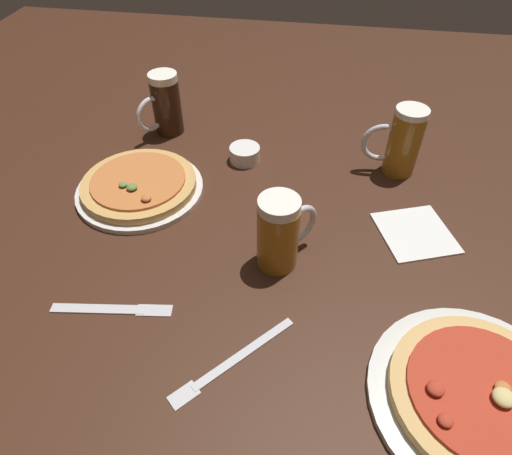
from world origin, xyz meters
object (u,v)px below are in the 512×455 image
(beer_mug_dark, at_px, (280,232))
(beer_mug_pale, at_px, (165,105))
(ramekin_sauce, at_px, (245,154))
(pizza_plate_near, at_px, (480,397))
(fork_left, at_px, (232,361))
(napkin_folded, at_px, (415,232))
(knife_right, at_px, (112,309))
(beer_mug_amber, at_px, (402,142))
(pizza_plate_far, at_px, (139,186))

(beer_mug_dark, xyz_separation_m, beer_mug_pale, (-0.34, 0.40, 0.00))
(beer_mug_pale, bearing_deg, ramekin_sauce, -23.19)
(pizza_plate_near, xyz_separation_m, fork_left, (-0.36, 0.00, -0.01))
(ramekin_sauce, distance_m, napkin_folded, 0.43)
(pizza_plate_near, height_order, knife_right, pizza_plate_near)
(beer_mug_dark, relative_size, fork_left, 0.82)
(beer_mug_pale, xyz_separation_m, fork_left, (0.30, -0.63, -0.07))
(beer_mug_amber, xyz_separation_m, ramekin_sauce, (-0.35, -0.02, -0.06))
(beer_mug_dark, distance_m, napkin_folded, 0.29)
(beer_mug_pale, bearing_deg, pizza_plate_near, -43.67)
(beer_mug_dark, bearing_deg, napkin_folded, 24.11)
(pizza_plate_near, bearing_deg, fork_left, 179.43)
(napkin_folded, bearing_deg, beer_mug_amber, 97.72)
(pizza_plate_far, bearing_deg, fork_left, -52.78)
(pizza_plate_near, distance_m, knife_right, 0.58)
(beer_mug_amber, distance_m, napkin_folded, 0.22)
(beer_mug_pale, bearing_deg, knife_right, -82.08)
(beer_mug_dark, distance_m, ramekin_sauce, 0.34)
(pizza_plate_far, xyz_separation_m, napkin_folded, (0.59, -0.04, -0.01))
(pizza_plate_far, xyz_separation_m, ramekin_sauce, (0.21, 0.16, 0.00))
(napkin_folded, relative_size, fork_left, 0.77)
(pizza_plate_near, height_order, beer_mug_amber, beer_mug_amber)
(beer_mug_amber, xyz_separation_m, knife_right, (-0.50, -0.49, -0.08))
(ramekin_sauce, height_order, napkin_folded, ramekin_sauce)
(ramekin_sauce, distance_m, knife_right, 0.49)
(pizza_plate_near, relative_size, pizza_plate_far, 1.13)
(beer_mug_pale, xyz_separation_m, napkin_folded, (0.60, -0.29, -0.07))
(knife_right, bearing_deg, ramekin_sauce, 73.15)
(beer_mug_pale, distance_m, fork_left, 0.70)
(ramekin_sauce, bearing_deg, beer_mug_amber, 2.90)
(napkin_folded, xyz_separation_m, knife_right, (-0.52, -0.28, -0.00))
(beer_mug_dark, bearing_deg, ramekin_sauce, 111.56)
(beer_mug_amber, height_order, napkin_folded, beer_mug_amber)
(ramekin_sauce, bearing_deg, pizza_plate_far, -142.79)
(pizza_plate_near, relative_size, knife_right, 1.51)
(ramekin_sauce, height_order, knife_right, ramekin_sauce)
(pizza_plate_near, height_order, beer_mug_pale, beer_mug_pale)
(pizza_plate_far, height_order, knife_right, pizza_plate_far)
(napkin_folded, height_order, fork_left, napkin_folded)
(ramekin_sauce, bearing_deg, napkin_folded, -26.66)
(fork_left, distance_m, knife_right, 0.23)
(ramekin_sauce, bearing_deg, fork_left, -81.60)
(beer_mug_pale, bearing_deg, beer_mug_dark, -49.68)
(pizza_plate_far, distance_m, beer_mug_pale, 0.26)
(pizza_plate_near, bearing_deg, beer_mug_amber, 98.70)
(pizza_plate_far, xyz_separation_m, beer_mug_dark, (0.33, -0.15, 0.06))
(pizza_plate_near, xyz_separation_m, pizza_plate_far, (-0.64, 0.38, 0.00))
(pizza_plate_near, distance_m, beer_mug_amber, 0.56)
(fork_left, bearing_deg, beer_mug_amber, 63.32)
(beer_mug_dark, height_order, napkin_folded, beer_mug_dark)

